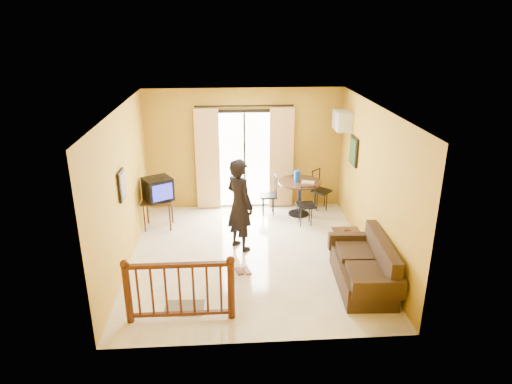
{
  "coord_description": "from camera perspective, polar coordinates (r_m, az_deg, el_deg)",
  "views": [
    {
      "loc": [
        -0.43,
        -7.67,
        4.2
      ],
      "look_at": [
        0.11,
        0.2,
        1.21
      ],
      "focal_mm": 32.0,
      "sensor_mm": 36.0,
      "label": 1
    }
  ],
  "objects": [
    {
      "name": "water_jug",
      "position": [
        10.21,
        5.15,
        1.98
      ],
      "size": [
        0.14,
        0.14,
        0.26
      ],
      "primitive_type": "cylinder",
      "color": "blue",
      "rests_on": "dining_table"
    },
    {
      "name": "sofa",
      "position": [
        7.92,
        13.55,
        -9.28
      ],
      "size": [
        0.9,
        1.78,
        0.83
      ],
      "rotation": [
        0.0,
        0.0,
        -0.05
      ],
      "color": "#312013",
      "rests_on": "ground"
    },
    {
      "name": "tv_table",
      "position": [
        9.89,
        -12.2,
        -1.38
      ],
      "size": [
        0.64,
        0.53,
        0.63
      ],
      "color": "black",
      "rests_on": "ground"
    },
    {
      "name": "sandals",
      "position": [
        8.23,
        -1.65,
        -9.84
      ],
      "size": [
        0.31,
        0.27,
        0.03
      ],
      "color": "brown",
      "rests_on": "ground"
    },
    {
      "name": "botanical_print",
      "position": [
        9.69,
        12.11,
        5.03
      ],
      "size": [
        0.05,
        0.5,
        0.6
      ],
      "color": "black",
      "rests_on": "room_shell"
    },
    {
      "name": "room_shell",
      "position": [
        8.08,
        -0.69,
        2.74
      ],
      "size": [
        5.0,
        5.0,
        5.0
      ],
      "color": "white",
      "rests_on": "ground"
    },
    {
      "name": "doormat",
      "position": [
        7.39,
        -8.94,
        -14.08
      ],
      "size": [
        0.61,
        0.42,
        0.02
      ],
      "primitive_type": "cube",
      "rotation": [
        0.0,
        0.0,
        -0.04
      ],
      "color": "#5B5448",
      "rests_on": "ground"
    },
    {
      "name": "serving_tray",
      "position": [
        10.21,
        6.49,
        1.22
      ],
      "size": [
        0.32,
        0.26,
        0.02
      ],
      "primitive_type": "cube",
      "rotation": [
        0.0,
        0.0,
        -0.31
      ],
      "color": "white",
      "rests_on": "dining_table"
    },
    {
      "name": "balcony_door",
      "position": [
        10.55,
        -1.44,
        4.14
      ],
      "size": [
        2.25,
        0.14,
        2.46
      ],
      "color": "black",
      "rests_on": "ground"
    },
    {
      "name": "picture_left",
      "position": [
        8.12,
        -16.41,
        0.84
      ],
      "size": [
        0.05,
        0.42,
        0.52
      ],
      "color": "black",
      "rests_on": "room_shell"
    },
    {
      "name": "television",
      "position": [
        9.77,
        -12.16,
        0.37
      ],
      "size": [
        0.71,
        0.69,
        0.49
      ],
      "rotation": [
        0.0,
        0.0,
        0.52
      ],
      "color": "black",
      "rests_on": "tv_table"
    },
    {
      "name": "dining_chairs",
      "position": [
        10.5,
        5.25,
        -2.92
      ],
      "size": [
        1.76,
        1.33,
        0.95
      ],
      "color": "black",
      "rests_on": "ground"
    },
    {
      "name": "stair_balustrade",
      "position": [
        6.86,
        -9.55,
        -11.6
      ],
      "size": [
        1.63,
        0.13,
        1.04
      ],
      "color": "#471E0F",
      "rests_on": "ground"
    },
    {
      "name": "coffee_table",
      "position": [
        8.77,
        11.64,
        -6.31
      ],
      "size": [
        0.51,
        0.92,
        0.41
      ],
      "color": "black",
      "rests_on": "ground"
    },
    {
      "name": "standing_person",
      "position": [
        8.66,
        -2.05,
        -1.6
      ],
      "size": [
        0.75,
        0.79,
        1.82
      ],
      "primitive_type": "imported",
      "rotation": [
        0.0,
        0.0,
        2.23
      ],
      "color": "black",
      "rests_on": "ground"
    },
    {
      "name": "ground",
      "position": [
        8.75,
        -0.64,
        -7.92
      ],
      "size": [
        5.0,
        5.0,
        0.0
      ],
      "primitive_type": "plane",
      "color": "beige",
      "rests_on": "ground"
    },
    {
      "name": "dining_table",
      "position": [
        10.33,
        5.43,
        0.47
      ],
      "size": [
        0.96,
        0.96,
        0.8
      ],
      "color": "black",
      "rests_on": "ground"
    },
    {
      "name": "air_conditioner",
      "position": [
        10.15,
        10.66,
        8.74
      ],
      "size": [
        0.31,
        0.6,
        0.4
      ],
      "color": "silver",
      "rests_on": "room_shell"
    },
    {
      "name": "bowl",
      "position": [
        8.81,
        11.51,
        -5.01
      ],
      "size": [
        0.22,
        0.22,
        0.05
      ],
      "primitive_type": "imported",
      "rotation": [
        0.0,
        0.0,
        -0.35
      ],
      "color": "brown",
      "rests_on": "coffee_table"
    }
  ]
}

